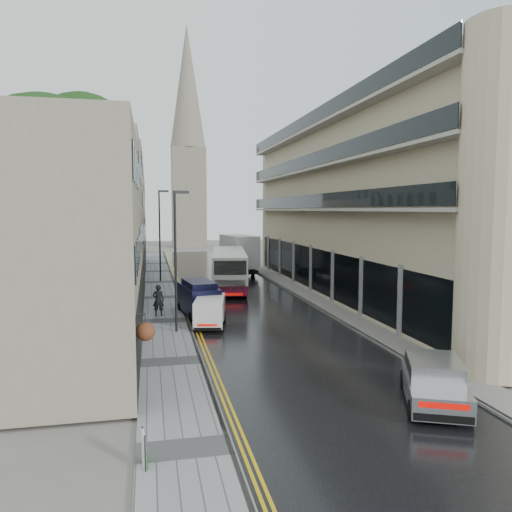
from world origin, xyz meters
name	(u,v)px	position (x,y,z in m)	size (l,w,h in m)	color
ground	(422,477)	(0.00, 0.00, 0.00)	(200.00, 200.00, 0.00)	slate
road	(237,296)	(0.00, 27.50, 0.01)	(9.00, 85.00, 0.02)	black
left_sidewalk	(162,298)	(-5.85, 27.50, 0.06)	(2.70, 85.00, 0.12)	gray
right_sidewalk	(302,293)	(5.40, 27.50, 0.06)	(1.80, 85.00, 0.12)	slate
old_shop_row	(114,220)	(-9.45, 30.00, 6.00)	(4.50, 56.00, 12.00)	gray
modern_block	(368,207)	(10.30, 26.00, 7.00)	(8.00, 40.00, 14.00)	#C3B191
church_spire	(188,137)	(0.50, 82.00, 20.00)	(6.40, 6.40, 40.00)	gray
tree_near	(47,208)	(-12.50, 20.00, 6.95)	(10.56, 10.56, 13.89)	black
tree_far	(82,217)	(-12.20, 33.00, 6.23)	(9.24, 9.24, 12.46)	black
cream_bus	(214,275)	(-1.70, 28.33, 1.64)	(2.70, 11.89, 3.24)	silver
white_lorry	(233,256)	(1.58, 38.83, 2.10)	(2.37, 7.91, 4.15)	silver
silver_hatchback	(412,395)	(1.55, 3.27, 0.84)	(1.91, 4.36, 1.63)	#BABBBF
white_van	(195,316)	(-4.30, 16.55, 0.88)	(1.62, 3.78, 1.71)	white
navy_van	(191,302)	(-4.30, 19.14, 1.20)	(1.85, 4.62, 2.36)	black
pedestrian	(158,300)	(-6.23, 20.70, 1.12)	(0.73, 0.48, 1.99)	black
lamp_post_near	(175,262)	(-5.34, 16.34, 3.97)	(0.87, 0.19, 7.70)	black
lamp_post_far	(160,236)	(-5.76, 36.57, 4.36)	(0.95, 0.21, 8.47)	black
estate_sign	(144,450)	(-6.95, 1.82, 0.58)	(0.08, 0.55, 0.92)	white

